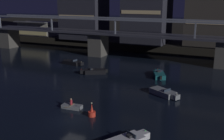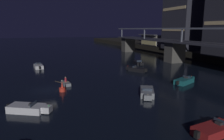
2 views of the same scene
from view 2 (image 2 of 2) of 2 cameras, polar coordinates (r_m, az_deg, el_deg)
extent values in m
plane|color=black|center=(32.40, -17.66, -5.41)|extent=(400.00, 400.00, 0.00)
cube|color=#4C4944|center=(83.67, 4.56, 7.08)|extent=(3.60, 4.40, 5.55)
cube|color=#4C4944|center=(58.91, 17.17, 4.78)|extent=(3.60, 4.40, 5.55)
cube|color=#33333D|center=(48.16, 28.31, 6.14)|extent=(93.79, 6.40, 0.45)
cube|color=slate|center=(45.87, 26.33, 10.42)|extent=(93.79, 0.36, 0.36)
cube|color=slate|center=(82.21, 2.76, 10.40)|extent=(0.30, 0.30, 3.20)
cube|color=slate|center=(66.60, 9.07, 10.03)|extent=(0.30, 0.30, 3.20)
cube|color=slate|center=(52.23, 19.00, 9.20)|extent=(0.30, 0.30, 3.20)
cube|color=beige|center=(71.54, 16.59, 10.84)|extent=(11.35, 0.10, 0.90)
cube|color=beige|center=(71.83, 16.90, 16.19)|extent=(11.35, 0.10, 0.90)
cube|color=beige|center=(56.60, 28.25, 11.61)|extent=(10.22, 0.10, 0.90)
cube|color=#B2AD9E|center=(88.82, 11.85, 8.18)|extent=(12.00, 6.00, 4.40)
cube|color=#EAD88C|center=(87.21, 10.14, 7.90)|extent=(11.20, 0.10, 2.64)
cube|color=#4C4C51|center=(86.80, 9.90, 9.74)|extent=(12.40, 1.60, 0.30)
cube|color=silver|center=(24.93, -22.86, -9.90)|extent=(3.51, 4.29, 0.80)
cube|color=silver|center=(23.79, -17.83, -10.43)|extent=(1.31, 1.27, 0.70)
cube|color=#283342|center=(24.31, -21.23, -8.86)|extent=(1.22, 0.76, 0.36)
cube|color=#262628|center=(24.46, -21.74, -8.93)|extent=(0.68, 0.63, 0.24)
cube|color=black|center=(26.05, -26.99, -9.12)|extent=(0.49, 0.49, 0.60)
sphere|color=#33D84C|center=(23.53, -17.34, -9.53)|extent=(0.12, 0.12, 0.12)
cube|color=#196066|center=(36.67, 19.60, -2.94)|extent=(3.15, 4.30, 0.80)
cube|color=#196066|center=(38.78, 21.21, -2.22)|extent=(1.26, 1.21, 0.70)
cube|color=#283342|center=(37.29, 20.25, -1.84)|extent=(1.29, 0.61, 0.36)
cube|color=#262628|center=(37.08, 20.07, -1.99)|extent=(0.67, 0.58, 0.24)
cube|color=black|center=(34.78, 18.00, -3.43)|extent=(0.47, 0.47, 0.60)
sphere|color=red|center=(38.91, 21.41, -1.54)|extent=(0.12, 0.12, 0.12)
cube|color=gray|center=(29.14, 9.80, -6.09)|extent=(4.29, 3.47, 0.80)
cube|color=gray|center=(26.84, 10.00, -7.52)|extent=(1.27, 1.30, 0.70)
cube|color=#283342|center=(28.15, 9.91, -5.48)|extent=(0.74, 1.23, 0.36)
cube|color=#262628|center=(28.41, 9.88, -5.45)|extent=(0.62, 0.68, 0.24)
cube|color=black|center=(31.17, 9.66, -4.72)|extent=(0.49, 0.49, 0.60)
sphere|color=beige|center=(26.46, 10.05, -6.82)|extent=(0.12, 0.12, 0.12)
cube|color=black|center=(44.54, 7.20, 0.10)|extent=(4.30, 3.45, 0.80)
cube|color=black|center=(45.85, 4.68, 0.54)|extent=(1.26, 1.30, 0.70)
cube|color=#283342|center=(44.89, 6.31, 0.97)|extent=(0.73, 1.23, 0.36)
cube|color=#262628|center=(44.77, 6.57, 0.85)|extent=(0.62, 0.68, 0.24)
cube|color=black|center=(43.42, 9.59, -0.13)|extent=(0.49, 0.49, 0.60)
sphere|color=red|center=(45.91, 4.43, 1.11)|extent=(0.12, 0.12, 0.12)
cube|color=maroon|center=(20.61, 26.71, -14.81)|extent=(2.21, 4.08, 0.80)
cube|color=#283342|center=(21.03, 28.25, -12.69)|extent=(1.35, 0.24, 0.36)
cube|color=#262628|center=(20.86, 27.83, -13.03)|extent=(0.60, 0.46, 0.24)
cube|color=black|center=(18.99, 22.76, -16.42)|extent=(0.40, 0.40, 0.60)
cube|color=black|center=(53.75, 7.34, 2.05)|extent=(4.15, 2.41, 0.80)
cube|color=black|center=(51.51, 8.23, 1.67)|extent=(1.05, 1.12, 0.70)
cube|color=#283342|center=(52.87, 7.66, 2.52)|extent=(0.32, 1.35, 0.36)
cube|color=#262628|center=(53.11, 7.57, 2.50)|extent=(0.49, 0.62, 0.24)
cube|color=black|center=(55.74, 6.60, 2.51)|extent=(0.41, 0.41, 0.60)
sphere|color=beige|center=(51.21, 8.34, 2.10)|extent=(0.12, 0.12, 0.12)
cube|color=silver|center=(50.97, -19.96, 0.94)|extent=(4.06, 2.15, 0.80)
cube|color=silver|center=(53.32, -20.29, 1.40)|extent=(0.99, 1.07, 0.70)
cube|color=#283342|center=(51.71, -20.12, 1.72)|extent=(0.22, 1.35, 0.36)
cube|color=#262628|center=(51.47, -20.08, 1.61)|extent=(0.45, 0.59, 0.24)
cube|color=black|center=(48.84, -19.65, 0.64)|extent=(0.39, 0.39, 0.60)
sphere|color=beige|center=(53.49, -20.35, 1.90)|extent=(0.12, 0.12, 0.12)
cylinder|color=red|center=(31.01, -13.78, -5.37)|extent=(0.90, 0.90, 0.60)
cone|color=red|center=(30.79, -13.85, -3.94)|extent=(0.36, 0.36, 1.00)
sphere|color=#F2EAB2|center=(30.64, -13.90, -2.90)|extent=(0.16, 0.16, 0.16)
cube|color=gray|center=(34.50, -12.83, -3.71)|extent=(2.68, 1.30, 0.48)
cube|color=#7F6647|center=(34.43, -12.85, -3.28)|extent=(0.28, 1.00, 0.06)
cylinder|color=#B22633|center=(34.45, -12.91, -2.71)|extent=(0.32, 0.32, 0.60)
sphere|color=tan|center=(34.35, -12.94, -2.05)|extent=(0.22, 0.22, 0.22)
cylinder|color=olive|center=(34.21, -14.57, -3.34)|extent=(0.17, 1.52, 0.59)
camera|label=1|loc=(27.38, -80.55, 11.52)|focal=43.46mm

